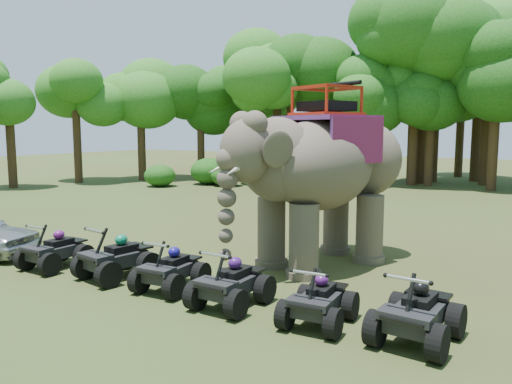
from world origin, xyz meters
TOP-DOWN VIEW (x-y plane):
  - ground at (0.00, 0.00)m, footprint 110.00×110.00m
  - elephant at (1.63, 1.86)m, footprint 4.45×6.22m
  - atv_0 at (-4.11, -2.06)m, footprint 1.19×1.62m
  - atv_1 at (-2.09, -1.86)m, footprint 1.54×1.92m
  - atv_2 at (-0.38, -1.87)m, footprint 1.25×1.65m
  - atv_3 at (1.36, -2.04)m, footprint 1.22×1.66m
  - atv_4 at (3.27, -2.00)m, footprint 1.21×1.59m
  - atv_5 at (5.00, -1.84)m, footprint 1.38×1.81m
  - tree_0 at (0.00, 22.27)m, footprint 5.16×5.16m
  - tree_1 at (3.68, 21.69)m, footprint 6.18×6.18m
  - tree_27 at (-21.52, 8.12)m, footprint 5.08×5.08m
  - tree_28 at (-20.55, 12.24)m, footprint 5.14×5.14m
  - tree_29 at (-17.99, 15.59)m, footprint 5.65×5.65m
  - tree_30 at (-15.03, 18.48)m, footprint 5.05×5.05m
  - tree_31 at (-10.06, 18.25)m, footprint 5.24×5.24m
  - tree_32 at (-7.62, 21.66)m, footprint 6.15×6.15m
  - tree_33 at (-3.75, 22.05)m, footprint 5.20×5.20m
  - tree_34 at (-3.33, 20.73)m, footprint 5.04×5.04m
  - tree_35 at (-14.73, 27.18)m, footprint 5.16×5.16m
  - tree_36 at (-10.13, 22.89)m, footprint 5.28×5.28m
  - tree_37 at (-10.80, 22.09)m, footprint 6.95×6.95m
  - tree_38 at (2.09, 26.74)m, footprint 7.39×7.39m
  - tree_40 at (2.92, 24.51)m, footprint 7.01×7.01m
  - tree_41 at (-1.08, 22.35)m, footprint 7.56×7.56m
  - tree_42 at (-0.24, 24.87)m, footprint 5.55×5.55m
  - tree_43 at (-17.44, 26.29)m, footprint 5.90×5.90m
  - tree_45 at (0.61, 29.53)m, footprint 6.51×6.51m
  - tree_46 at (-0.80, 23.44)m, footprint 6.42×6.42m
  - tree_47 at (-7.39, 27.25)m, footprint 5.45×5.45m

SIDE VIEW (x-z plane):
  - ground at x=0.00m, z-range 0.00..0.00m
  - atv_4 at x=3.27m, z-range 0.00..1.13m
  - atv_2 at x=-0.38m, z-range 0.00..1.17m
  - atv_0 at x=-4.11m, z-range 0.00..1.20m
  - atv_3 at x=1.36m, z-range 0.00..1.22m
  - atv_5 at x=5.00m, z-range 0.00..1.27m
  - atv_1 at x=-2.09m, z-range 0.00..1.29m
  - elephant at x=1.63m, z-range 0.00..4.78m
  - tree_34 at x=-3.33m, z-range 0.00..7.20m
  - tree_30 at x=-15.03m, z-range 0.00..7.21m
  - tree_27 at x=-21.52m, z-range 0.00..7.25m
  - tree_28 at x=-20.55m, z-range 0.00..7.34m
  - tree_35 at x=-14.73m, z-range 0.00..7.37m
  - tree_0 at x=0.00m, z-range 0.00..7.38m
  - tree_33 at x=-3.75m, z-range 0.00..7.42m
  - tree_31 at x=-10.06m, z-range 0.00..7.48m
  - tree_36 at x=-10.13m, z-range 0.00..7.55m
  - tree_47 at x=-7.39m, z-range 0.00..7.79m
  - tree_42 at x=-0.24m, z-range 0.00..7.93m
  - tree_29 at x=-17.99m, z-range 0.00..8.07m
  - tree_43 at x=-17.44m, z-range 0.00..8.42m
  - tree_32 at x=-7.62m, z-range 0.00..8.79m
  - tree_1 at x=3.68m, z-range 0.00..8.82m
  - tree_46 at x=-0.80m, z-range 0.00..9.17m
  - tree_45 at x=0.61m, z-range 0.00..9.29m
  - tree_37 at x=-10.80m, z-range 0.00..9.93m
  - tree_40 at x=2.92m, z-range 0.00..10.02m
  - tree_38 at x=2.09m, z-range 0.00..10.56m
  - tree_41 at x=-1.08m, z-range 0.00..10.80m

